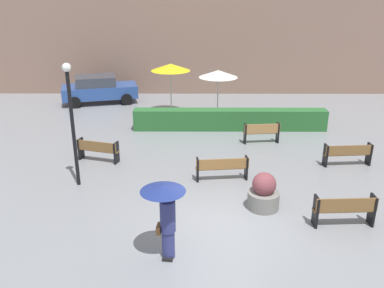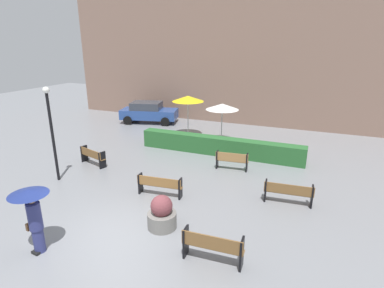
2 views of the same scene
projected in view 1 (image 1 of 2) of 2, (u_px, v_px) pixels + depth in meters
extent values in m
plane|color=gray|center=(224.00, 224.00, 11.77)|extent=(60.00, 60.00, 0.00)
cube|color=brown|center=(99.00, 150.00, 15.94)|extent=(1.66, 0.73, 0.04)
cube|color=brown|center=(96.00, 146.00, 15.72)|extent=(1.59, 0.50, 0.39)
cube|color=black|center=(81.00, 149.00, 16.13)|extent=(0.16, 0.38, 0.84)
cube|color=black|center=(116.00, 153.00, 15.72)|extent=(0.16, 0.38, 0.84)
cube|color=#9E7242|center=(261.00, 133.00, 17.80)|extent=(1.56, 0.38, 0.04)
cube|color=#9E7242|center=(262.00, 129.00, 17.60)|extent=(1.55, 0.19, 0.41)
cube|color=black|center=(245.00, 134.00, 17.72)|extent=(0.09, 0.33, 0.88)
cube|color=black|center=(278.00, 133.00, 17.85)|extent=(0.09, 0.33, 0.88)
cube|color=brown|center=(344.00, 210.00, 11.59)|extent=(1.74, 0.36, 0.04)
cube|color=brown|center=(347.00, 205.00, 11.36)|extent=(1.72, 0.13, 0.42)
cube|color=black|center=(316.00, 211.00, 11.55)|extent=(0.08, 0.38, 0.91)
cube|color=black|center=(372.00, 210.00, 11.61)|extent=(0.08, 0.38, 0.91)
cube|color=olive|center=(222.00, 168.00, 14.38)|extent=(1.85, 0.43, 0.04)
cube|color=olive|center=(223.00, 164.00, 14.17)|extent=(1.83, 0.23, 0.37)
cube|color=black|center=(197.00, 170.00, 14.29)|extent=(0.09, 0.35, 0.83)
cube|color=black|center=(246.00, 168.00, 14.44)|extent=(0.09, 0.35, 0.83)
cube|color=brown|center=(347.00, 154.00, 15.56)|extent=(1.82, 0.42, 0.04)
cube|color=brown|center=(350.00, 150.00, 15.34)|extent=(1.80, 0.19, 0.38)
cube|color=black|center=(325.00, 155.00, 15.48)|extent=(0.09, 0.37, 0.84)
cube|color=black|center=(369.00, 154.00, 15.60)|extent=(0.09, 0.37, 0.84)
cylinder|color=navy|center=(168.00, 244.00, 10.22)|extent=(0.32, 0.32, 0.75)
cube|color=black|center=(168.00, 257.00, 10.29)|extent=(0.29, 0.35, 0.08)
cylinder|color=navy|center=(168.00, 216.00, 9.94)|extent=(0.38, 0.38, 0.82)
sphere|color=tan|center=(167.00, 197.00, 9.76)|extent=(0.21, 0.21, 0.21)
cube|color=brown|center=(159.00, 229.00, 10.08)|extent=(0.13, 0.29, 0.22)
cylinder|color=black|center=(163.00, 205.00, 9.85)|extent=(0.02, 0.02, 0.90)
cone|color=navy|center=(163.00, 188.00, 9.69)|extent=(1.09, 1.09, 0.16)
cylinder|color=slate|center=(263.00, 200.00, 12.56)|extent=(0.96, 0.96, 0.53)
sphere|color=brown|center=(264.00, 184.00, 12.37)|extent=(0.72, 0.72, 0.72)
cylinder|color=black|center=(73.00, 131.00, 13.46)|extent=(0.12, 0.12, 3.88)
sphere|color=white|center=(66.00, 67.00, 12.73)|extent=(0.28, 0.28, 0.28)
cylinder|color=silver|center=(171.00, 91.00, 21.46)|extent=(0.06, 0.06, 2.50)
cone|color=yellow|center=(170.00, 67.00, 21.02)|extent=(2.00, 2.00, 0.35)
cylinder|color=silver|center=(218.00, 96.00, 21.03)|extent=(0.06, 0.06, 2.27)
cone|color=white|center=(218.00, 74.00, 20.63)|extent=(1.94, 1.94, 0.35)
cube|color=#28602D|center=(230.00, 120.00, 19.45)|extent=(9.01, 0.70, 0.97)
cube|color=#846656|center=(209.00, 6.00, 24.88)|extent=(28.00, 1.20, 10.45)
cube|color=#28478C|center=(100.00, 91.00, 23.93)|extent=(4.50, 2.73, 0.70)
cube|color=#333842|center=(96.00, 81.00, 23.66)|extent=(2.53, 2.10, 0.55)
cylinder|color=black|center=(124.00, 92.00, 25.17)|extent=(0.67, 0.37, 0.64)
cylinder|color=black|center=(127.00, 99.00, 23.58)|extent=(0.67, 0.37, 0.64)
cylinder|color=black|center=(75.00, 95.00, 24.53)|extent=(0.67, 0.37, 0.64)
cylinder|color=black|center=(75.00, 103.00, 22.94)|extent=(0.67, 0.37, 0.64)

